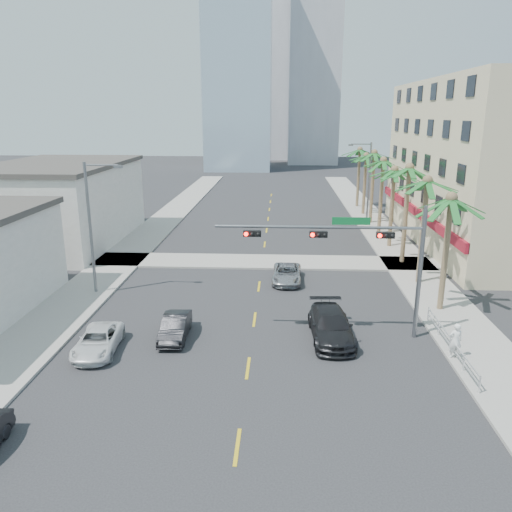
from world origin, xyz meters
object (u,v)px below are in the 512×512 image
Objects in this scene: car_parked_far at (98,341)px; car_lane_left at (175,327)px; traffic_signal_mast at (361,249)px; car_lane_center at (287,274)px; car_lane_right at (331,326)px; pedestrian at (455,341)px.

car_lane_left reaches higher than car_parked_far.
car_lane_left is at bearing -175.88° from traffic_signal_mast.
car_lane_left is at bearing 22.54° from car_parked_far.
car_lane_center is (9.91, 11.80, 0.02)m from car_parked_far.
traffic_signal_mast is at bearing 6.20° from car_parked_far.
car_lane_center is 9.93m from car_lane_right.
car_lane_center is at bearing 100.81° from car_lane_right.
pedestrian is (14.55, -1.88, 0.43)m from car_lane_left.
car_lane_center is at bearing 55.96° from car_lane_left.
car_lane_right is at bearing 5.47° from car_parked_far.
car_lane_center is 0.83× the size of car_lane_right.
car_lane_left is at bearing 179.11° from car_lane_right.
traffic_signal_mast reaches higher than car_lane_left.
traffic_signal_mast is at bearing 2.24° from car_lane_left.
car_lane_center is 14.44m from pedestrian.
traffic_signal_mast is at bearing 13.96° from car_lane_right.
pedestrian is (5.96, -2.16, 0.29)m from car_lane_right.
car_parked_far is at bearing -169.28° from traffic_signal_mast.
pedestrian reaches higher than car_lane_left.
traffic_signal_mast reaches higher than car_lane_right.
pedestrian is (4.52, -2.60, -3.99)m from traffic_signal_mast.
traffic_signal_mast is 4.54m from car_lane_right.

